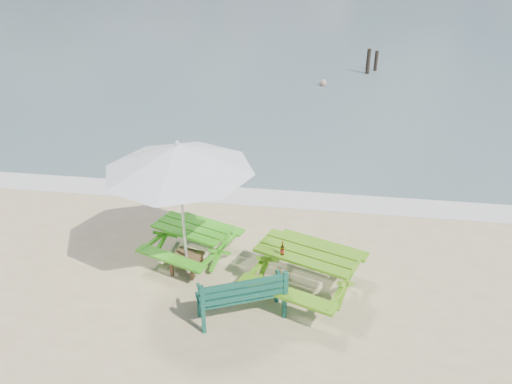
# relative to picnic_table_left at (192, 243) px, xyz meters

# --- Properties ---
(foam_strip) EXTENTS (22.00, 0.90, 0.01)m
(foam_strip) POSITION_rel_picnic_table_left_xyz_m (1.11, 2.70, -0.34)
(foam_strip) COLOR silver
(foam_strip) RESTS_ON ground
(picnic_table_left) EXTENTS (1.98, 2.08, 0.71)m
(picnic_table_left) POSITION_rel_picnic_table_left_xyz_m (0.00, 0.00, 0.00)
(picnic_table_left) COLOR green
(picnic_table_left) RESTS_ON ground
(picnic_table_right) EXTENTS (2.33, 2.44, 0.84)m
(picnic_table_right) POSITION_rel_picnic_table_left_xyz_m (2.29, -0.69, 0.06)
(picnic_table_right) COLOR #589616
(picnic_table_right) RESTS_ON ground
(park_bench) EXTENTS (1.55, 1.03, 0.91)m
(park_bench) POSITION_rel_picnic_table_left_xyz_m (1.26, -1.57, -0.06)
(park_bench) COLOR #104437
(park_bench) RESTS_ON ground
(side_table) EXTENTS (0.63, 0.63, 0.35)m
(side_table) POSITION_rel_picnic_table_left_xyz_m (0.00, -0.47, -0.16)
(side_table) COLOR brown
(side_table) RESTS_ON ground
(patio_umbrella) EXTENTS (3.14, 3.14, 2.65)m
(patio_umbrella) POSITION_rel_picnic_table_left_xyz_m (0.00, -0.47, 2.06)
(patio_umbrella) COLOR silver
(patio_umbrella) RESTS_ON ground
(beer_bottle) EXTENTS (0.07, 0.07, 0.27)m
(beer_bottle) POSITION_rel_picnic_table_left_xyz_m (1.87, -0.85, 0.58)
(beer_bottle) COLOR #965C15
(beer_bottle) RESTS_ON picnic_table_right
(swimmer) EXTENTS (0.69, 0.57, 1.62)m
(swimmer) POSITION_rel_picnic_table_left_xyz_m (2.32, 12.96, -0.88)
(swimmer) COLOR tan
(swimmer) RESTS_ON ground
(mooring_pilings) EXTENTS (0.57, 0.77, 1.32)m
(mooring_pilings) POSITION_rel_picnic_table_left_xyz_m (4.44, 15.48, 0.07)
(mooring_pilings) COLOR black
(mooring_pilings) RESTS_ON ground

